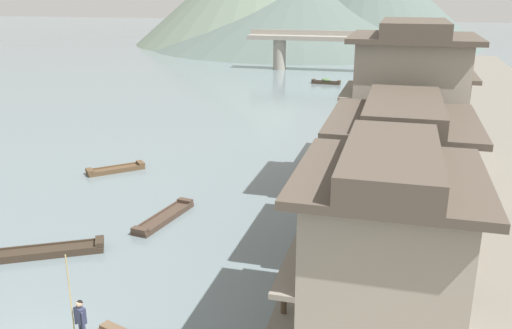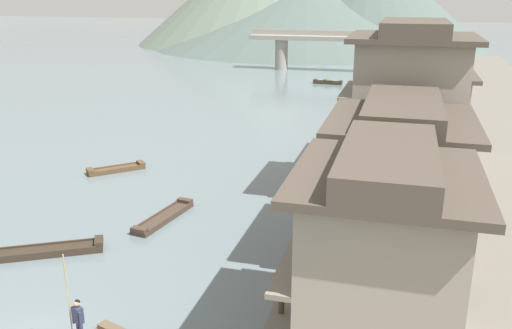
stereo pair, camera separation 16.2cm
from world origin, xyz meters
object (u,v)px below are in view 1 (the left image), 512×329
at_px(boat_midriver_upstream, 342,109).
at_px(mooring_post_dock_mid, 319,213).
at_px(boat_moored_second, 326,82).
at_px(mooring_post_dock_far, 339,162).
at_px(stone_bridge, 327,45).
at_px(boat_midriver_drifting, 307,167).
at_px(boat_moored_far, 46,251).
at_px(mooring_post_dock_near, 284,303).
at_px(house_waterfront_nearest, 384,252).
at_px(house_waterfront_tall, 407,110).
at_px(house_waterfront_second, 398,177).
at_px(house_waterfront_narrow, 412,111).
at_px(boat_moored_nearest, 164,218).
at_px(boat_moored_third, 116,169).
at_px(boatman_person, 80,318).

height_order(boat_midriver_upstream, mooring_post_dock_mid, mooring_post_dock_mid).
height_order(boat_moored_second, mooring_post_dock_far, mooring_post_dock_far).
relative_size(boat_midriver_upstream, stone_bridge, 0.17).
bearing_deg(boat_midriver_upstream, boat_midriver_drifting, -90.70).
bearing_deg(boat_moored_far, mooring_post_dock_near, -13.72).
distance_m(house_waterfront_nearest, house_waterfront_tall, 13.88).
relative_size(house_waterfront_second, house_waterfront_narrow, 0.93).
relative_size(boat_moored_nearest, boat_moored_third, 1.40).
height_order(boat_midriver_upstream, house_waterfront_narrow, house_waterfront_narrow).
bearing_deg(house_waterfront_second, boat_moored_second, 101.49).
xyz_separation_m(boat_moored_second, mooring_post_dock_mid, (5.68, -42.82, 0.88)).
height_order(boat_moored_third, house_waterfront_second, house_waterfront_second).
distance_m(boat_midriver_drifting, house_waterfront_nearest, 18.92).
xyz_separation_m(boat_midriver_upstream, house_waterfront_nearest, (4.99, -35.36, 3.41)).
relative_size(boat_midriver_upstream, mooring_post_dock_near, 5.15).
bearing_deg(boat_moored_far, boat_moored_nearest, 54.65).
distance_m(house_waterfront_tall, mooring_post_dock_near, 14.04).
xyz_separation_m(house_waterfront_tall, mooring_post_dock_near, (-3.55, -13.00, -3.94)).
bearing_deg(boat_midriver_drifting, mooring_post_dock_near, -82.79).
bearing_deg(boat_midriver_upstream, stone_bridge, 101.09).
distance_m(house_waterfront_second, house_waterfront_narrow, 12.97).
height_order(boat_moored_nearest, house_waterfront_nearest, house_waterfront_nearest).
distance_m(house_waterfront_tall, house_waterfront_narrow, 6.18).
relative_size(boat_midriver_drifting, mooring_post_dock_far, 4.79).
relative_size(house_waterfront_nearest, mooring_post_dock_far, 6.17).
height_order(boat_moored_second, house_waterfront_second, house_waterfront_second).
relative_size(boat_moored_second, boat_moored_far, 0.77).
distance_m(mooring_post_dock_near, stone_bridge, 61.87).
xyz_separation_m(boat_midriver_upstream, mooring_post_dock_far, (1.94, -19.23, 0.89)).
bearing_deg(boat_moored_far, boatman_person, -46.56).
bearing_deg(boat_moored_nearest, boatman_person, -78.95).
height_order(mooring_post_dock_mid, stone_bridge, stone_bridge).
relative_size(boatman_person, boat_midriver_drifting, 0.64).
distance_m(boat_moored_second, house_waterfront_second, 45.33).
bearing_deg(mooring_post_dock_far, boat_moored_far, -130.96).
distance_m(boat_moored_second, mooring_post_dock_far, 35.51).
height_order(boat_moored_third, boat_moored_far, boat_moored_far).
height_order(house_waterfront_nearest, mooring_post_dock_far, house_waterfront_nearest).
distance_m(mooring_post_dock_mid, mooring_post_dock_far, 7.78).
bearing_deg(boatman_person, stone_bridge, 91.43).
xyz_separation_m(boat_midriver_drifting, boat_midriver_upstream, (0.21, 17.51, 0.12)).
xyz_separation_m(boat_moored_nearest, mooring_post_dock_mid, (7.63, 0.14, 1.00)).
xyz_separation_m(boat_moored_nearest, mooring_post_dock_near, (7.63, -7.39, 0.92)).
xyz_separation_m(boat_moored_third, mooring_post_dock_mid, (13.69, -6.04, 1.00)).
bearing_deg(boat_moored_far, mooring_post_dock_far, 49.04).
height_order(boat_midriver_drifting, house_waterfront_second, house_waterfront_second).
distance_m(boatman_person, house_waterfront_nearest, 9.20).
relative_size(boat_moored_far, boat_midriver_upstream, 1.22).
relative_size(boatman_person, boat_moored_nearest, 0.69).
distance_m(boat_moored_far, house_waterfront_narrow, 22.41).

